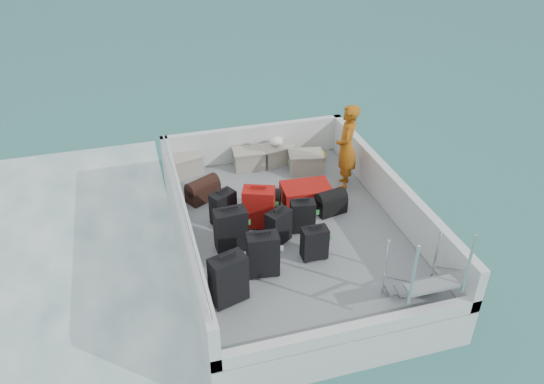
{
  "coord_description": "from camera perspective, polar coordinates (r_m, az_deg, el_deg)",
  "views": [
    {
      "loc": [
        -2.25,
        -6.62,
        5.71
      ],
      "look_at": [
        -0.18,
        0.54,
        1.0
      ],
      "focal_mm": 35.0,
      "sensor_mm": 36.0,
      "label": 1
    }
  ],
  "objects": [
    {
      "name": "ground",
      "position": [
        9.02,
        2.07,
        -6.96
      ],
      "size": [
        160.0,
        160.0,
        0.0
      ],
      "primitive_type": "plane",
      "color": "#17504F",
      "rests_on": "ground"
    },
    {
      "name": "ferry_hull",
      "position": [
        8.84,
        2.11,
        -5.46
      ],
      "size": [
        3.6,
        5.0,
        0.6
      ],
      "primitive_type": "cube",
      "color": "silver",
      "rests_on": "ground"
    },
    {
      "name": "deck",
      "position": [
        8.65,
        2.15,
        -3.83
      ],
      "size": [
        3.3,
        4.7,
        0.02
      ],
      "primitive_type": "cube",
      "color": "gray",
      "rests_on": "ferry_hull"
    },
    {
      "name": "deck_fittings",
      "position": [
        8.28,
        5.17,
        -2.55
      ],
      "size": [
        3.6,
        5.0,
        0.9
      ],
      "color": "silver",
      "rests_on": "deck"
    },
    {
      "name": "suitcase_0",
      "position": [
        7.11,
        -4.69,
        -9.41
      ],
      "size": [
        0.54,
        0.4,
        0.74
      ],
      "primitive_type": "cube",
      "rotation": [
        0.0,
        0.0,
        0.29
      ],
      "color": "black",
      "rests_on": "deck"
    },
    {
      "name": "suitcase_1",
      "position": [
        7.99,
        -4.44,
        -4.14
      ],
      "size": [
        0.49,
        0.3,
        0.71
      ],
      "primitive_type": "cube",
      "rotation": [
        0.0,
        0.0,
        0.05
      ],
      "color": "black",
      "rests_on": "deck"
    },
    {
      "name": "suitcase_2",
      "position": [
        8.6,
        -5.27,
        -1.74
      ],
      "size": [
        0.46,
        0.39,
        0.58
      ],
      "primitive_type": "cube",
      "rotation": [
        0.0,
        0.0,
        0.47
      ],
      "color": "black",
      "rests_on": "deck"
    },
    {
      "name": "suitcase_3",
      "position": [
        7.53,
        -0.98,
        -6.78
      ],
      "size": [
        0.47,
        0.3,
        0.68
      ],
      "primitive_type": "cube",
      "rotation": [
        0.0,
        0.0,
        -0.1
      ],
      "color": "black",
      "rests_on": "deck"
    },
    {
      "name": "suitcase_4",
      "position": [
        8.15,
        0.71,
        -3.79
      ],
      "size": [
        0.45,
        0.39,
        0.57
      ],
      "primitive_type": "cube",
      "rotation": [
        0.0,
        0.0,
        0.52
      ],
      "color": "black",
      "rests_on": "deck"
    },
    {
      "name": "suitcase_5",
      "position": [
        8.48,
        -1.43,
        -1.71
      ],
      "size": [
        0.58,
        0.46,
        0.69
      ],
      "primitive_type": "cube",
      "rotation": [
        0.0,
        0.0,
        -0.37
      ],
      "color": "#A2160C",
      "rests_on": "deck"
    },
    {
      "name": "suitcase_6",
      "position": [
        7.88,
        4.59,
        -5.56
      ],
      "size": [
        0.38,
        0.23,
        0.53
      ],
      "primitive_type": "cube",
      "rotation": [
        0.0,
        0.0,
        -0.01
      ],
      "color": "black",
      "rests_on": "deck"
    },
    {
      "name": "suitcase_7",
      "position": [
        8.41,
        3.3,
        -2.65
      ],
      "size": [
        0.42,
        0.29,
        0.55
      ],
      "primitive_type": "cube",
      "rotation": [
        0.0,
        0.0,
        -0.18
      ],
      "color": "black",
      "rests_on": "deck"
    },
    {
      "name": "suitcase_8",
      "position": [
        9.18,
        3.66,
        -0.21
      ],
      "size": [
        0.86,
        0.6,
        0.33
      ],
      "primitive_type": "cube",
      "rotation": [
        0.0,
        0.0,
        1.5
      ],
      "color": "#A2160C",
      "rests_on": "deck"
    },
    {
      "name": "duffel_0",
      "position": [
        9.32,
        -7.44,
        0.07
      ],
      "size": [
        0.65,
        0.53,
        0.32
      ],
      "primitive_type": null,
      "rotation": [
        0.0,
        0.0,
        0.49
      ],
      "color": "black",
      "rests_on": "deck"
    },
    {
      "name": "duffel_1",
      "position": [
        8.95,
        -0.38,
        -1.09
      ],
      "size": [
        0.48,
        0.43,
        0.32
      ],
      "primitive_type": null,
      "rotation": [
        0.0,
        0.0,
        -0.39
      ],
      "color": "black",
      "rests_on": "deck"
    },
    {
      "name": "duffel_2",
      "position": [
        8.96,
        6.33,
        -1.29
      ],
      "size": [
        0.54,
        0.39,
        0.32
      ],
      "primitive_type": null,
      "rotation": [
        0.0,
        0.0,
        0.19
      ],
      "color": "black",
      "rests_on": "deck"
    },
    {
      "name": "crate_0",
      "position": [
        10.12,
        -9.35,
        2.85
      ],
      "size": [
        0.69,
        0.56,
        0.36
      ],
      "primitive_type": "cube",
      "rotation": [
        0.0,
        0.0,
        0.27
      ],
      "color": "gray",
      "rests_on": "deck"
    },
    {
      "name": "crate_1",
      "position": [
        10.21,
        -2.46,
        3.52
      ],
      "size": [
        0.6,
        0.44,
        0.35
      ],
      "primitive_type": "cube",
      "rotation": [
        0.0,
        0.0,
        -0.07
      ],
      "color": "gray",
      "rests_on": "deck"
    },
    {
      "name": "crate_2",
      "position": [
        10.36,
        0.51,
        4.01
      ],
      "size": [
        0.65,
        0.52,
        0.35
      ],
      "primitive_type": "cube",
      "rotation": [
        0.0,
        0.0,
        0.21
      ],
      "color": "gray",
      "rests_on": "deck"
    },
    {
      "name": "crate_3",
      "position": [
        10.09,
        3.62,
        3.15
      ],
      "size": [
        0.67,
        0.52,
        0.36
      ],
      "primitive_type": "cube",
      "rotation": [
        0.0,
        0.0,
        -0.19
      ],
      "color": "gray",
      "rests_on": "deck"
    },
    {
      "name": "yellow_bag",
      "position": [
        10.53,
        5.06,
        3.98
      ],
      "size": [
        0.28,
        0.26,
        0.22
      ],
      "primitive_type": "ellipsoid",
      "color": "yellow",
      "rests_on": "deck"
    },
    {
      "name": "white_bag",
      "position": [
        10.24,
        0.52,
        5.32
      ],
      "size": [
        0.24,
        0.24,
        0.18
      ],
      "primitive_type": "ellipsoid",
      "color": "white",
      "rests_on": "crate_2"
    },
    {
      "name": "passenger",
      "position": [
        9.41,
        8.01,
        4.77
      ],
      "size": [
        0.59,
        0.69,
        1.58
      ],
      "primitive_type": "imported",
      "rotation": [
        0.0,
        0.0,
        -2.02
      ],
      "color": "orange",
      "rests_on": "deck"
    }
  ]
}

